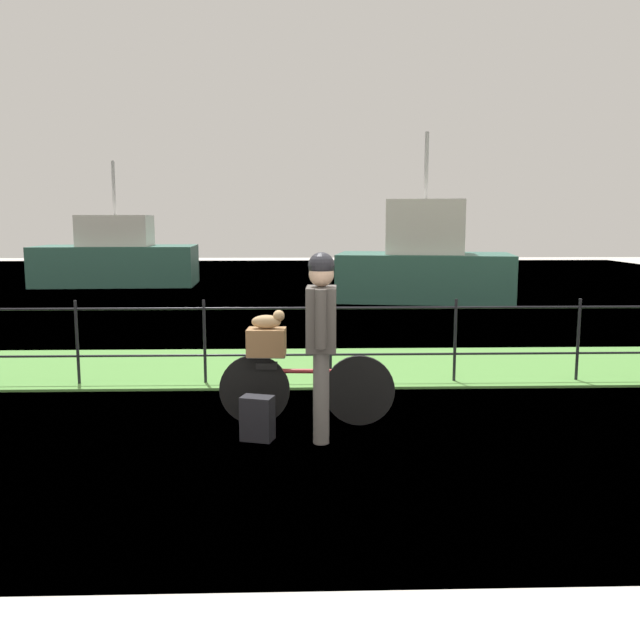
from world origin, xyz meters
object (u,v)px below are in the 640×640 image
at_px(bicycle_main, 305,388).
at_px(backpack_on_paving, 257,418).
at_px(terrier_dog, 269,321).
at_px(moored_boat_near, 117,259).
at_px(moored_boat_mid, 424,264).
at_px(wooden_crate, 266,342).
at_px(cyclist_person, 321,330).

distance_m(bicycle_main, backpack_on_paving, 0.65).
distance_m(bicycle_main, terrier_dog, 0.74).
xyz_separation_m(moored_boat_near, moored_boat_mid, (8.59, -4.19, 0.09)).
bearing_deg(moored_boat_mid, terrier_dog, -108.29).
relative_size(bicycle_main, moored_boat_near, 0.35).
height_order(wooden_crate, terrier_dog, terrier_dog).
xyz_separation_m(bicycle_main, moored_boat_mid, (3.02, 10.20, 0.53)).
relative_size(cyclist_person, moored_boat_near, 0.35).
xyz_separation_m(terrier_dog, moored_boat_mid, (3.36, 10.18, -0.12)).
xyz_separation_m(terrier_dog, cyclist_person, (0.48, -0.48, -0.01)).
bearing_deg(moored_boat_near, terrier_dog, -70.00).
height_order(backpack_on_paving, moored_boat_near, moored_boat_near).
distance_m(terrier_dog, cyclist_person, 0.68).
relative_size(wooden_crate, moored_boat_near, 0.08).
bearing_deg(wooden_crate, moored_boat_mid, 71.59).
bearing_deg(bicycle_main, backpack_on_paving, -133.50).
height_order(bicycle_main, moored_boat_mid, moored_boat_mid).
relative_size(wooden_crate, cyclist_person, 0.21).
xyz_separation_m(wooden_crate, moored_boat_mid, (3.39, 10.18, 0.09)).
distance_m(wooden_crate, cyclist_person, 0.73).
distance_m(terrier_dog, backpack_on_paving, 0.95).
xyz_separation_m(wooden_crate, terrier_dog, (0.02, -0.00, 0.21)).
xyz_separation_m(cyclist_person, moored_boat_near, (-5.71, 14.85, -0.20)).
distance_m(backpack_on_paving, moored_boat_mid, 11.22).
bearing_deg(wooden_crate, backpack_on_paving, -97.76).
bearing_deg(cyclist_person, terrier_dog, 135.28).
distance_m(backpack_on_paving, moored_boat_near, 15.72).
bearing_deg(bicycle_main, moored_boat_near, 111.17).
bearing_deg(moored_boat_near, cyclist_person, -68.95).
relative_size(terrier_dog, backpack_on_paving, 0.80).
height_order(bicycle_main, moored_boat_near, moored_boat_near).
distance_m(wooden_crate, terrier_dog, 0.21).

